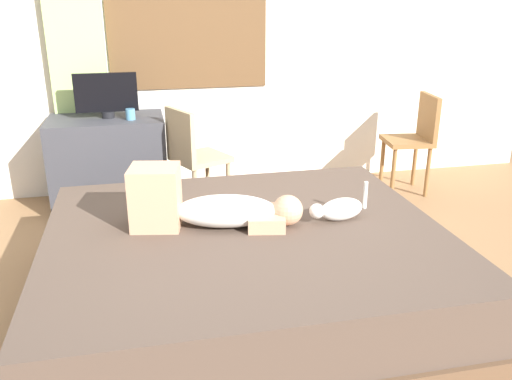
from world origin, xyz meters
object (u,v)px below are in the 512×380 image
cup (130,114)px  chair_spare (415,135)px  bed (246,267)px  desk (110,163)px  tv_monitor (106,95)px  person_lying (208,206)px  cat (339,209)px  chair_by_desk (193,154)px

cup → chair_spare: chair_spare is taller
bed → desk: size_ratio=2.45×
cup → chair_spare: (2.39, -0.10, -0.27)m
tv_monitor → chair_spare: tv_monitor is taller
person_lying → bed: bearing=-28.1°
person_lying → cat: 0.73m
chair_by_desk → tv_monitor: bearing=149.6°
desk → chair_spare: bearing=-4.7°
bed → desk: bearing=114.8°
desk → chair_spare: (2.59, -0.21, 0.14)m
bed → chair_by_desk: 1.38m
person_lying → cat: bearing=-6.9°
person_lying → tv_monitor: (-0.57, 1.61, 0.36)m
bed → person_lying: size_ratio=2.34×
person_lying → chair_by_desk: 1.25m
desk → tv_monitor: (0.03, -0.00, 0.55)m
desk → bed: bearing=-65.2°
cat → chair_spare: bearing=49.5°
bed → chair_spare: size_ratio=2.56×
chair_by_desk → desk: bearing=150.6°
person_lying → cup: cup is taller
cat → chair_by_desk: (-0.68, 1.33, -0.01)m
bed → chair_spare: chair_spare is taller
tv_monitor → cup: size_ratio=5.66×
cat → desk: 2.15m
cat → tv_monitor: 2.17m
bed → cup: bearing=110.2°
cat → chair_by_desk: chair_by_desk is taller
bed → desk: (-0.79, 1.71, 0.15)m
desk → chair_spare: size_ratio=1.05×
tv_monitor → chair_by_desk: bearing=-30.4°
desk → tv_monitor: bearing=-0.0°
desk → person_lying: bearing=-69.6°
bed → chair_spare: 2.36m
cat → chair_spare: (1.27, 1.48, -0.01)m
desk → cat: bearing=-52.0°
bed → cat: size_ratio=6.18×
person_lying → chair_spare: chair_spare is taller
person_lying → cat: (0.73, -0.09, -0.05)m
person_lying → desk: (-0.60, 1.61, -0.20)m
cat → tv_monitor: size_ratio=0.74×
tv_monitor → chair_by_desk: (0.62, -0.36, -0.41)m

